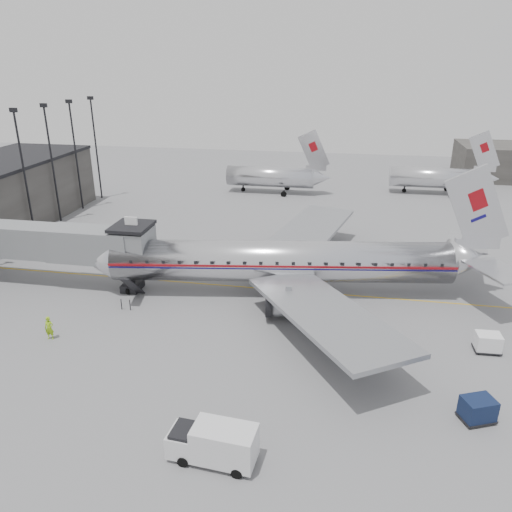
{
  "coord_description": "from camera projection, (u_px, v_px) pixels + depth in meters",
  "views": [
    {
      "loc": [
        9.92,
        -36.49,
        20.58
      ],
      "look_at": [
        2.15,
        6.24,
        3.2
      ],
      "focal_mm": 35.0,
      "sensor_mm": 36.0,
      "label": 1
    }
  ],
  "objects": [
    {
      "name": "ground",
      "position": [
        218.0,
        316.0,
        42.63
      ],
      "size": [
        160.0,
        160.0,
        0.0
      ],
      "primitive_type": "plane",
      "color": "slate",
      "rests_on": "ground"
    },
    {
      "name": "apron_line",
      "position": [
        264.0,
        289.0,
        47.61
      ],
      "size": [
        60.0,
        0.15,
        0.01
      ],
      "primitive_type": "cube",
      "rotation": [
        0.0,
        0.0,
        1.57
      ],
      "color": "gold",
      "rests_on": "ground"
    },
    {
      "name": "jet_bridge",
      "position": [
        56.0,
        243.0,
        47.19
      ],
      "size": [
        21.0,
        6.2,
        7.1
      ],
      "color": "slate",
      "rests_on": "ground"
    },
    {
      "name": "floodlight_masts",
      "position": [
        7.0,
        174.0,
        55.96
      ],
      "size": [
        0.9,
        42.25,
        15.25
      ],
      "color": "black",
      "rests_on": "ground"
    },
    {
      "name": "distant_aircraft_near",
      "position": [
        272.0,
        176.0,
        80.28
      ],
      "size": [
        16.39,
        3.2,
        10.26
      ],
      "color": "silver",
      "rests_on": "ground"
    },
    {
      "name": "distant_aircraft_mid",
      "position": [
        436.0,
        177.0,
        79.61
      ],
      "size": [
        16.39,
        3.2,
        10.26
      ],
      "color": "silver",
      "rests_on": "ground"
    },
    {
      "name": "airliner",
      "position": [
        290.0,
        261.0,
        45.86
      ],
      "size": [
        38.59,
        35.51,
        12.26
      ],
      "rotation": [
        0.0,
        0.0,
        0.15
      ],
      "color": "silver",
      "rests_on": "ground"
    },
    {
      "name": "service_van",
      "position": [
        213.0,
        443.0,
        26.93
      ],
      "size": [
        4.99,
        2.27,
        2.28
      ],
      "rotation": [
        0.0,
        0.0,
        -0.09
      ],
      "color": "silver",
      "rests_on": "ground"
    },
    {
      "name": "baggage_cart_navy",
      "position": [
        478.0,
        409.0,
        30.08
      ],
      "size": [
        2.38,
        2.13,
        1.54
      ],
      "rotation": [
        0.0,
        0.0,
        0.4
      ],
      "color": "#0D1937",
      "rests_on": "ground"
    },
    {
      "name": "baggage_cart_white",
      "position": [
        488.0,
        342.0,
        37.2
      ],
      "size": [
        1.91,
        1.48,
        1.46
      ],
      "rotation": [
        0.0,
        0.0,
        0.04
      ],
      "color": "white",
      "rests_on": "ground"
    },
    {
      "name": "ramp_worker",
      "position": [
        49.0,
        328.0,
        38.79
      ],
      "size": [
        0.74,
        0.53,
        1.92
      ],
      "primitive_type": "imported",
      "rotation": [
        0.0,
        0.0,
        0.11
      ],
      "color": "#87BA15",
      "rests_on": "ground"
    }
  ]
}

